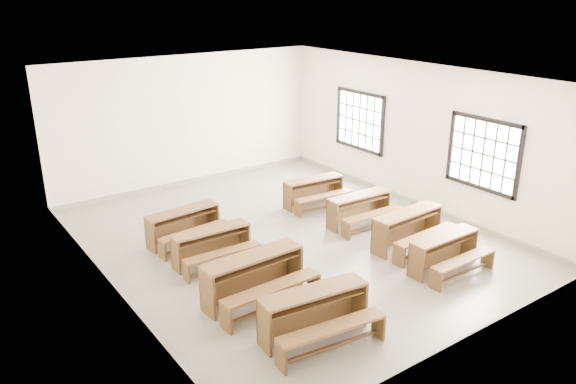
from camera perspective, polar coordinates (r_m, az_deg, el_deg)
room at (r=10.47m, az=0.40°, el=5.98°), size 8.50×8.50×3.20m
desk_set_0 at (r=8.07m, az=2.80°, el=-11.95°), size 1.69×1.02×0.72m
desk_set_1 at (r=8.93m, az=-3.39°, el=-8.38°), size 1.73×0.94×0.76m
desk_set_2 at (r=10.19m, az=-7.68°, el=-5.22°), size 1.45×0.78×0.64m
desk_set_3 at (r=11.08m, az=-10.49°, el=-3.17°), size 1.52×0.89×0.66m
desk_set_4 at (r=10.24m, az=15.71°, el=-5.71°), size 1.42×0.74×0.64m
desk_set_5 at (r=10.94m, az=12.22°, el=-3.45°), size 1.61×0.89×0.71m
desk_set_6 at (r=11.79m, az=7.37°, el=-1.55°), size 1.47×0.80×0.65m
desk_set_7 at (r=12.73m, az=2.71°, el=0.21°), size 1.47×0.85×0.63m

